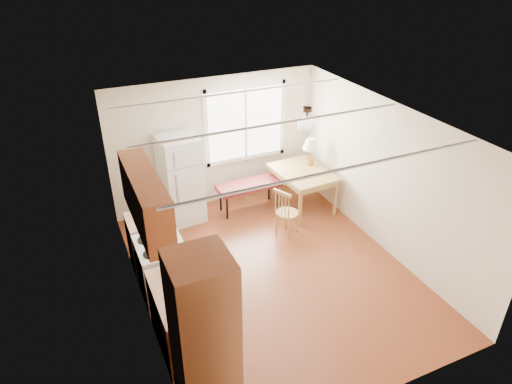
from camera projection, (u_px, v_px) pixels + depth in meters
room_shell at (274, 204)px, 6.61m from camera, size 4.60×5.60×2.62m
kitchen_run at (173, 285)px, 5.69m from camera, size 0.65×3.40×2.20m
window_unit at (245, 123)px, 8.64m from camera, size 1.64×0.05×1.51m
pendant_light at (306, 124)px, 6.69m from camera, size 0.26×0.26×0.40m
refrigerator at (181, 179)px, 8.21m from camera, size 0.73×0.73×1.64m
bench at (249, 186)px, 8.65m from camera, size 1.24×0.48×0.57m
dining_table at (303, 176)px, 8.67m from camera, size 1.00×1.29×0.77m
chair at (285, 210)px, 7.89m from camera, size 0.44×0.43×0.88m
table_lamp at (311, 146)px, 8.68m from camera, size 0.31×0.31×0.54m
coffee_maker at (187, 309)px, 5.04m from camera, size 0.19×0.26×0.39m
kettle at (166, 265)px, 5.80m from camera, size 0.11×0.11×0.21m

